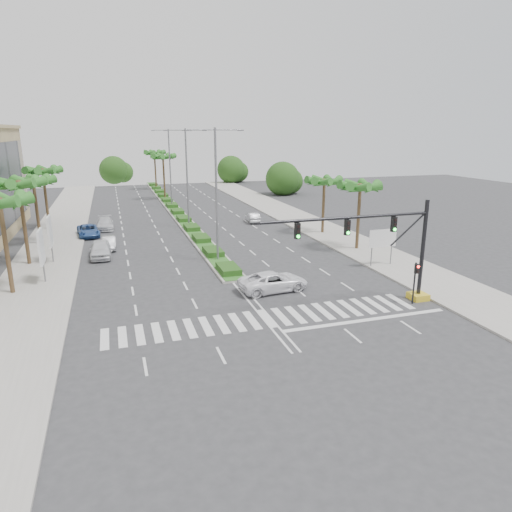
{
  "coord_description": "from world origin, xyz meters",
  "views": [
    {
      "loc": [
        -8.95,
        -25.84,
        11.72
      ],
      "look_at": [
        0.64,
        4.34,
        3.0
      ],
      "focal_mm": 32.0,
      "sensor_mm": 36.0,
      "label": 1
    }
  ],
  "objects_px": {
    "car_parked_b": "(109,243)",
    "car_parked_c": "(88,231)",
    "car_parked_d": "(105,224)",
    "car_crossing": "(273,281)",
    "car_parked_a": "(100,249)",
    "car_right": "(253,217)"
  },
  "relations": [
    {
      "from": "car_parked_d",
      "to": "car_right",
      "type": "relative_size",
      "value": 1.25
    },
    {
      "from": "car_parked_b",
      "to": "car_parked_c",
      "type": "height_order",
      "value": "car_parked_c"
    },
    {
      "from": "car_parked_a",
      "to": "car_parked_d",
      "type": "bearing_deg",
      "value": 88.75
    },
    {
      "from": "car_parked_d",
      "to": "car_parked_b",
      "type": "bearing_deg",
      "value": -87.46
    },
    {
      "from": "car_parked_c",
      "to": "car_parked_d",
      "type": "relative_size",
      "value": 0.99
    },
    {
      "from": "car_parked_a",
      "to": "car_crossing",
      "type": "relative_size",
      "value": 0.89
    },
    {
      "from": "car_parked_b",
      "to": "car_parked_c",
      "type": "distance_m",
      "value": 7.07
    },
    {
      "from": "car_parked_a",
      "to": "car_parked_c",
      "type": "xyz_separation_m",
      "value": [
        -1.44,
        9.88,
        -0.13
      ]
    },
    {
      "from": "car_parked_c",
      "to": "car_right",
      "type": "xyz_separation_m",
      "value": [
        20.47,
        2.39,
        -0.03
      ]
    },
    {
      "from": "car_parked_a",
      "to": "car_parked_d",
      "type": "height_order",
      "value": "car_parked_a"
    },
    {
      "from": "car_parked_a",
      "to": "car_parked_c",
      "type": "height_order",
      "value": "car_parked_a"
    },
    {
      "from": "car_parked_d",
      "to": "car_crossing",
      "type": "xyz_separation_m",
      "value": [
        12.19,
        -27.4,
        0.03
      ]
    },
    {
      "from": "car_parked_b",
      "to": "car_parked_c",
      "type": "xyz_separation_m",
      "value": [
        -2.21,
        6.72,
        0.04
      ]
    },
    {
      "from": "car_parked_a",
      "to": "car_parked_b",
      "type": "distance_m",
      "value": 3.26
    },
    {
      "from": "car_parked_a",
      "to": "car_parked_d",
      "type": "xyz_separation_m",
      "value": [
        0.37,
        13.5,
        -0.09
      ]
    },
    {
      "from": "car_parked_b",
      "to": "car_parked_d",
      "type": "relative_size",
      "value": 0.79
    },
    {
      "from": "car_parked_b",
      "to": "car_right",
      "type": "distance_m",
      "value": 20.41
    },
    {
      "from": "car_parked_a",
      "to": "car_parked_c",
      "type": "bearing_deg",
      "value": 98.6
    },
    {
      "from": "car_parked_d",
      "to": "car_crossing",
      "type": "distance_m",
      "value": 29.99
    },
    {
      "from": "car_parked_d",
      "to": "car_crossing",
      "type": "relative_size",
      "value": 0.92
    },
    {
      "from": "car_parked_d",
      "to": "car_parked_a",
      "type": "bearing_deg",
      "value": -91.26
    },
    {
      "from": "car_parked_b",
      "to": "car_parked_c",
      "type": "relative_size",
      "value": 0.8
    }
  ]
}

